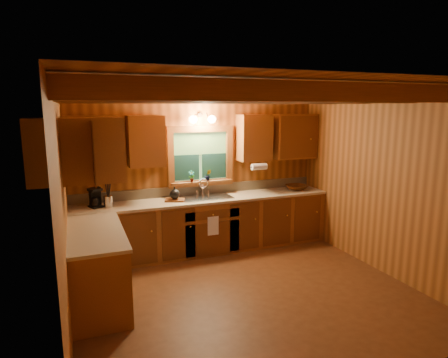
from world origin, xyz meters
TOP-DOWN VIEW (x-y plane):
  - room at (0.00, 0.00)m, footprint 4.20×4.20m
  - ceiling_beams at (0.00, 0.00)m, footprint 4.20×2.54m
  - base_cabinets at (-0.49, 1.28)m, footprint 4.20×2.22m
  - countertop at (-0.48, 1.29)m, footprint 4.20×2.24m
  - backsplash at (0.00, 1.89)m, footprint 4.20×0.02m
  - dishwasher_panel at (-1.47, 0.68)m, footprint 0.02×0.60m
  - upper_cabinets at (-0.56, 1.42)m, footprint 4.19×1.77m
  - window at (0.00, 1.87)m, footprint 1.12×0.08m
  - window_sill at (0.00, 1.82)m, footprint 1.06×0.14m
  - wall_sconce at (0.00, 1.75)m, footprint 0.45×0.21m
  - paper_towel_roll at (0.92, 1.53)m, footprint 0.27×0.11m
  - dish_towel at (0.00, 1.26)m, footprint 0.18×0.01m
  - sink at (0.00, 1.60)m, footprint 0.82×0.48m
  - coffee_maker at (-1.71, 1.65)m, footprint 0.16×0.21m
  - utensil_crock at (-1.53, 1.58)m, footprint 0.13×0.13m
  - cutting_board at (-0.53, 1.58)m, footprint 0.35×0.30m
  - teakettle at (-0.53, 1.58)m, footprint 0.16×0.16m
  - wicker_basket at (1.70, 1.58)m, footprint 0.39×0.39m
  - potted_plant_left at (-0.18, 1.78)m, footprint 0.10×0.07m
  - potted_plant_right at (0.11, 1.80)m, footprint 0.12×0.10m

SIDE VIEW (x-z plane):
  - base_cabinets at x=-0.49m, z-range 0.00..0.86m
  - dishwasher_panel at x=-1.47m, z-range 0.03..0.83m
  - dish_towel at x=0.00m, z-range 0.37..0.67m
  - sink at x=0.00m, z-range 0.64..1.07m
  - countertop at x=-0.48m, z-range 0.86..0.90m
  - cutting_board at x=-0.53m, z-range 0.90..0.93m
  - wicker_basket at x=1.70m, z-range 0.90..0.99m
  - backsplash at x=0.00m, z-range 0.90..1.06m
  - utensil_crock at x=-1.53m, z-range 0.80..1.18m
  - teakettle at x=-0.53m, z-range 0.91..1.11m
  - coffee_maker at x=-1.71m, z-range 0.90..1.18m
  - window_sill at x=0.00m, z-range 1.10..1.14m
  - potted_plant_right at x=0.11m, z-range 1.14..1.33m
  - potted_plant_left at x=-0.18m, z-range 1.14..1.33m
  - room at x=0.00m, z-range -0.80..3.40m
  - paper_towel_roll at x=0.92m, z-range 1.31..1.42m
  - window at x=0.00m, z-range 1.03..2.03m
  - upper_cabinets at x=-0.56m, z-range 1.45..2.23m
  - wall_sconce at x=0.00m, z-range 2.08..2.25m
  - ceiling_beams at x=0.00m, z-range 2.40..2.58m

